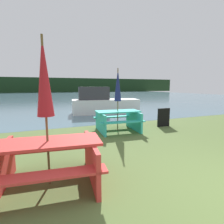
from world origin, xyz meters
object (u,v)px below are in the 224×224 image
(picnic_table_red, at_px, (49,158))
(picnic_table_teal, at_px, (118,119))
(umbrella_navy, at_px, (118,85))
(umbrella_crimson, at_px, (44,78))
(boat, at_px, (103,104))
(signboard, at_px, (164,117))

(picnic_table_red, height_order, picnic_table_teal, picnic_table_red)
(umbrella_navy, distance_m, umbrella_crimson, 3.80)
(umbrella_navy, xyz_separation_m, umbrella_crimson, (-2.50, -2.86, 0.10))
(picnic_table_red, xyz_separation_m, umbrella_crimson, (0.00, 0.00, 1.31))
(umbrella_navy, bearing_deg, boat, 78.36)
(picnic_table_teal, bearing_deg, boat, 78.36)
(picnic_table_teal, relative_size, boat, 0.41)
(umbrella_crimson, bearing_deg, umbrella_navy, 48.89)
(signboard, bearing_deg, umbrella_navy, 178.96)
(picnic_table_red, distance_m, umbrella_crimson, 1.31)
(picnic_table_red, distance_m, picnic_table_teal, 3.80)
(picnic_table_teal, height_order, umbrella_navy, umbrella_navy)
(picnic_table_red, bearing_deg, picnic_table_teal, 48.89)
(picnic_table_red, bearing_deg, umbrella_navy, 48.89)
(picnic_table_red, relative_size, boat, 0.45)
(umbrella_crimson, bearing_deg, picnic_table_red, -90.00)
(boat, bearing_deg, picnic_table_red, -107.77)
(picnic_table_teal, height_order, umbrella_crimson, umbrella_crimson)
(boat, xyz_separation_m, signboard, (1.17, -4.26, -0.22))
(umbrella_navy, distance_m, boat, 4.44)
(signboard, bearing_deg, boat, 105.39)
(picnic_table_red, distance_m, signboard, 5.35)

